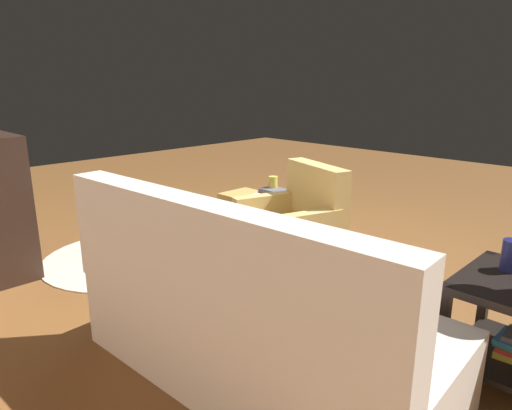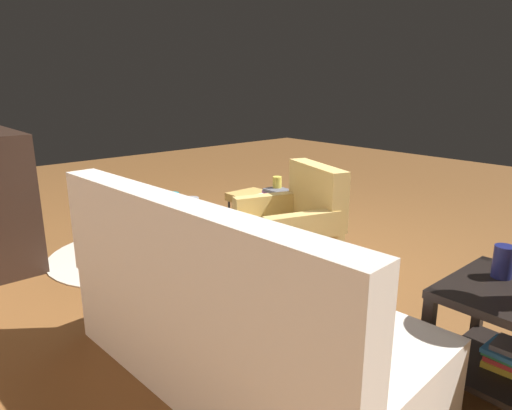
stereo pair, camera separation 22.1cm
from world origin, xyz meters
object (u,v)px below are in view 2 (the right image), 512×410
small_vase (503,262)px  pet_bowl_steel (191,200)px  laptop (173,214)px  tv_remote (277,193)px  armchair (290,233)px  laptop_desk (179,227)px  book_stack_hamper (278,193)px  pet_bowl_teal (172,195)px  couch (233,322)px  ottoman (252,198)px  yellow_mug (277,182)px  wicker_hamper (278,223)px

small_vase → pet_bowl_steel: 4.09m
laptop → tv_remote: 1.14m
armchair → tv_remote: bearing=-36.1°
laptop_desk → book_stack_hamper: size_ratio=1.97×
small_vase → pet_bowl_teal: size_ratio=0.81×
couch → ottoman: bearing=-43.0°
tv_remote → pet_bowl_steel: 1.90m
pet_bowl_steel → pet_bowl_teal: same height
book_stack_hamper → pet_bowl_steel: (1.92, -0.34, -0.49)m
yellow_mug → tv_remote: 0.14m
tv_remote → pet_bowl_teal: (2.20, -0.20, -0.47)m
wicker_hamper → ottoman: size_ratio=1.20×
wicker_hamper → pet_bowl_steel: bearing=-10.0°
small_vase → laptop: size_ratio=0.44×
armchair → small_vase: size_ratio=5.37×
small_vase → pet_bowl_steel: bearing=-11.3°
book_stack_hamper → tv_remote: 0.13m
armchair → ottoman: size_ratio=2.17×
couch → armchair: size_ratio=2.23×
laptop → book_stack_hamper: (-0.02, -1.05, -0.01)m
small_vase → ottoman: size_ratio=0.41×
wicker_hamper → yellow_mug: bearing=-32.9°
ottoman → small_vase: bearing=165.2°
yellow_mug → tv_remote: (0.05, -0.05, -0.12)m
couch → laptop: (1.23, -0.42, 0.20)m
pet_bowl_steel → pet_bowl_teal: size_ratio=1.00×
tv_remote → pet_bowl_steel: size_ratio=0.80×
small_vase → book_stack_hamper: 2.10m
wicker_hamper → pet_bowl_steel: 1.96m
laptop → pet_bowl_teal: 2.69m
tv_remote → laptop: bearing=88.1°
pet_bowl_teal → laptop: bearing=149.6°
pet_bowl_teal → couch: bearing=153.4°
small_vase → ottoman: 2.80m
couch → armchair: (0.70, -1.11, 0.04)m
small_vase → wicker_hamper: (2.04, -0.46, -0.39)m
small_vase → tv_remote: (2.14, -0.54, -0.14)m
wicker_hamper → pet_bowl_steel: (1.92, -0.34, -0.22)m
armchair → laptop_desk: bearing=51.5°
armchair → laptop_desk: size_ratio=1.55×
laptop_desk → wicker_hamper: 1.03m
laptop → book_stack_hamper: size_ratio=1.29×
small_vase → pet_bowl_steel: (3.97, -0.80, -0.61)m
wicker_hamper → pet_bowl_teal: wicker_hamper is taller
book_stack_hamper → yellow_mug: bearing=-34.9°
armchair → pet_bowl_steel: size_ratio=4.35×
book_stack_hamper → tv_remote: book_stack_hamper is taller
small_vase → ottoman: (2.69, -0.71, -0.32)m
small_vase → laptop: small_vase is taller
yellow_mug → ottoman: 0.70m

